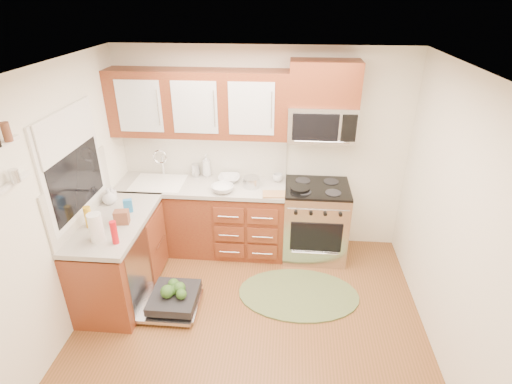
# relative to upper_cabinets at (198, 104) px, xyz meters

# --- Properties ---
(floor) EXTENTS (3.50, 3.50, 0.00)m
(floor) POSITION_rel_upper_cabinets_xyz_m (0.73, -1.57, -1.88)
(floor) COLOR brown
(floor) RESTS_ON ground
(ceiling) EXTENTS (3.50, 3.50, 0.00)m
(ceiling) POSITION_rel_upper_cabinets_xyz_m (0.73, -1.57, 0.62)
(ceiling) COLOR white
(ceiling) RESTS_ON ground
(wall_back) EXTENTS (3.50, 0.04, 2.50)m
(wall_back) POSITION_rel_upper_cabinets_xyz_m (0.73, 0.18, -0.62)
(wall_back) COLOR white
(wall_back) RESTS_ON ground
(wall_left) EXTENTS (0.04, 3.50, 2.50)m
(wall_left) POSITION_rel_upper_cabinets_xyz_m (-1.02, -1.57, -0.62)
(wall_left) COLOR white
(wall_left) RESTS_ON ground
(wall_right) EXTENTS (0.04, 3.50, 2.50)m
(wall_right) POSITION_rel_upper_cabinets_xyz_m (2.48, -1.57, -0.62)
(wall_right) COLOR white
(wall_right) RESTS_ON ground
(base_cabinet_back) EXTENTS (2.05, 0.60, 0.85)m
(base_cabinet_back) POSITION_rel_upper_cabinets_xyz_m (0.00, -0.12, -1.45)
(base_cabinet_back) COLOR maroon
(base_cabinet_back) RESTS_ON ground
(base_cabinet_left) EXTENTS (0.60, 1.25, 0.85)m
(base_cabinet_left) POSITION_rel_upper_cabinets_xyz_m (-0.72, -1.05, -1.45)
(base_cabinet_left) COLOR maroon
(base_cabinet_left) RESTS_ON ground
(countertop_back) EXTENTS (2.07, 0.64, 0.05)m
(countertop_back) POSITION_rel_upper_cabinets_xyz_m (0.00, -0.14, -0.97)
(countertop_back) COLOR #B0AAA1
(countertop_back) RESTS_ON base_cabinet_back
(countertop_left) EXTENTS (0.64, 1.27, 0.05)m
(countertop_left) POSITION_rel_upper_cabinets_xyz_m (-0.71, -1.05, -0.97)
(countertop_left) COLOR #B0AAA1
(countertop_left) RESTS_ON base_cabinet_left
(backsplash_back) EXTENTS (2.05, 0.02, 0.57)m
(backsplash_back) POSITION_rel_upper_cabinets_xyz_m (0.00, 0.16, -0.67)
(backsplash_back) COLOR beige
(backsplash_back) RESTS_ON ground
(backsplash_left) EXTENTS (0.02, 1.25, 0.57)m
(backsplash_left) POSITION_rel_upper_cabinets_xyz_m (-1.01, -1.05, -0.67)
(backsplash_left) COLOR beige
(backsplash_left) RESTS_ON ground
(upper_cabinets) EXTENTS (2.05, 0.35, 0.75)m
(upper_cabinets) POSITION_rel_upper_cabinets_xyz_m (0.00, 0.00, 0.00)
(upper_cabinets) COLOR maroon
(upper_cabinets) RESTS_ON ground
(cabinet_over_mw) EXTENTS (0.76, 0.35, 0.47)m
(cabinet_over_mw) POSITION_rel_upper_cabinets_xyz_m (1.41, 0.00, 0.26)
(cabinet_over_mw) COLOR maroon
(cabinet_over_mw) RESTS_ON ground
(range) EXTENTS (0.76, 0.64, 0.95)m
(range) POSITION_rel_upper_cabinets_xyz_m (1.41, -0.15, -1.40)
(range) COLOR silver
(range) RESTS_ON ground
(microwave) EXTENTS (0.76, 0.38, 0.40)m
(microwave) POSITION_rel_upper_cabinets_xyz_m (1.41, -0.02, -0.18)
(microwave) COLOR silver
(microwave) RESTS_ON ground
(sink) EXTENTS (0.62, 0.50, 0.26)m
(sink) POSITION_rel_upper_cabinets_xyz_m (-0.52, -0.16, -1.07)
(sink) COLOR white
(sink) RESTS_ON ground
(dishwasher) EXTENTS (0.70, 0.60, 0.20)m
(dishwasher) POSITION_rel_upper_cabinets_xyz_m (-0.13, -1.27, -1.77)
(dishwasher) COLOR silver
(dishwasher) RESTS_ON ground
(window) EXTENTS (0.03, 1.05, 1.05)m
(window) POSITION_rel_upper_cabinets_xyz_m (-1.01, -1.07, -0.32)
(window) COLOR white
(window) RESTS_ON ground
(window_blind) EXTENTS (0.02, 0.96, 0.40)m
(window_blind) POSITION_rel_upper_cabinets_xyz_m (-0.98, -1.07, 0.00)
(window_blind) COLOR white
(window_blind) RESTS_ON ground
(shelf_upper) EXTENTS (0.04, 0.40, 0.03)m
(shelf_upper) POSITION_rel_upper_cabinets_xyz_m (-0.99, -1.92, 0.17)
(shelf_upper) COLOR white
(shelf_upper) RESTS_ON ground
(shelf_lower) EXTENTS (0.04, 0.40, 0.03)m
(shelf_lower) POSITION_rel_upper_cabinets_xyz_m (-0.99, -1.92, -0.12)
(shelf_lower) COLOR white
(shelf_lower) RESTS_ON ground
(rug) EXTENTS (1.53, 1.21, 0.02)m
(rug) POSITION_rel_upper_cabinets_xyz_m (1.22, -0.96, -1.86)
(rug) COLOR #637542
(rug) RESTS_ON ground
(skillet) EXTENTS (0.27, 0.27, 0.04)m
(skillet) POSITION_rel_upper_cabinets_xyz_m (1.20, -0.26, -0.90)
(skillet) COLOR black
(skillet) RESTS_ON range
(stock_pot) EXTENTS (0.21, 0.21, 0.12)m
(stock_pot) POSITION_rel_upper_cabinets_xyz_m (0.62, -0.16, -0.89)
(stock_pot) COLOR silver
(stock_pot) RESTS_ON countertop_back
(cutting_board) EXTENTS (0.29, 0.20, 0.02)m
(cutting_board) POSITION_rel_upper_cabinets_xyz_m (0.91, -0.35, -0.94)
(cutting_board) COLOR #A06F49
(cutting_board) RESTS_ON countertop_back
(canister) EXTENTS (0.11, 0.11, 0.17)m
(canister) POSITION_rel_upper_cabinets_xyz_m (-0.11, 0.07, -0.87)
(canister) COLOR silver
(canister) RESTS_ON countertop_back
(paper_towel_roll) EXTENTS (0.17, 0.17, 0.29)m
(paper_towel_roll) POSITION_rel_upper_cabinets_xyz_m (-0.70, -1.43, -0.81)
(paper_towel_roll) COLOR white
(paper_towel_roll) RESTS_ON countertop_left
(mustard_bottle) EXTENTS (0.08, 0.08, 0.22)m
(mustard_bottle) POSITION_rel_upper_cabinets_xyz_m (-0.90, -1.19, -0.84)
(mustard_bottle) COLOR yellow
(mustard_bottle) RESTS_ON countertop_left
(red_bottle) EXTENTS (0.08, 0.08, 0.23)m
(red_bottle) POSITION_rel_upper_cabinets_xyz_m (-0.52, -1.45, -0.83)
(red_bottle) COLOR red
(red_bottle) RESTS_ON countertop_left
(wooden_box) EXTENTS (0.16, 0.12, 0.14)m
(wooden_box) POSITION_rel_upper_cabinets_xyz_m (-0.60, -1.10, -0.88)
(wooden_box) COLOR brown
(wooden_box) RESTS_ON countertop_left
(blue_carton) EXTENTS (0.10, 0.08, 0.14)m
(blue_carton) POSITION_rel_upper_cabinets_xyz_m (-0.62, -0.87, -0.88)
(blue_carton) COLOR #2776B6
(blue_carton) RESTS_ON countertop_left
(bowl_a) EXTENTS (0.28, 0.28, 0.07)m
(bowl_a) POSITION_rel_upper_cabinets_xyz_m (0.33, -0.03, -0.92)
(bowl_a) COLOR #999999
(bowl_a) RESTS_ON countertop_back
(bowl_b) EXTENTS (0.28, 0.28, 0.08)m
(bowl_b) POSITION_rel_upper_cabinets_xyz_m (0.30, -0.32, -0.91)
(bowl_b) COLOR #999999
(bowl_b) RESTS_ON countertop_back
(cup) EXTENTS (0.15, 0.15, 0.10)m
(cup) POSITION_rel_upper_cabinets_xyz_m (0.93, 0.02, -0.90)
(cup) COLOR #999999
(cup) RESTS_ON countertop_back
(soap_bottle_a) EXTENTS (0.11, 0.11, 0.29)m
(soap_bottle_a) POSITION_rel_upper_cabinets_xyz_m (0.03, 0.10, -0.81)
(soap_bottle_a) COLOR #999999
(soap_bottle_a) RESTS_ON countertop_back
(soap_bottle_b) EXTENTS (0.09, 0.09, 0.17)m
(soap_bottle_b) POSITION_rel_upper_cabinets_xyz_m (-0.90, -0.63, -0.86)
(soap_bottle_b) COLOR #999999
(soap_bottle_b) RESTS_ON countertop_left
(soap_bottle_c) EXTENTS (0.17, 0.17, 0.19)m
(soap_bottle_c) POSITION_rel_upper_cabinets_xyz_m (-0.90, -0.71, -0.86)
(soap_bottle_c) COLOR #999999
(soap_bottle_c) RESTS_ON countertop_left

